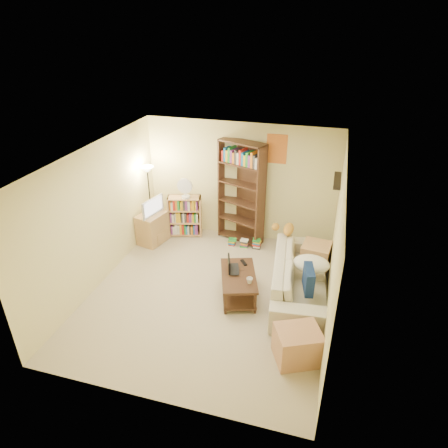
# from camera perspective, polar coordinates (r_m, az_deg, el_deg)

# --- Properties ---
(room) EXTENTS (4.50, 4.54, 2.52)m
(room) POSITION_cam_1_polar(r_m,az_deg,el_deg) (6.25, -2.45, 1.86)
(room) COLOR #C3B492
(room) RESTS_ON ground
(sofa) EXTENTS (2.51, 1.37, 0.68)m
(sofa) POSITION_cam_1_polar(r_m,az_deg,el_deg) (7.07, 10.80, -7.38)
(sofa) COLOR beige
(sofa) RESTS_ON ground
(navy_pillow) EXTENTS (0.22, 0.47, 0.40)m
(navy_pillow) POSITION_cam_1_polar(r_m,az_deg,el_deg) (6.48, 11.99, -7.74)
(navy_pillow) COLOR #12254F
(navy_pillow) RESTS_ON sofa
(cream_blanket) EXTENTS (0.63, 0.45, 0.27)m
(cream_blanket) POSITION_cam_1_polar(r_m,az_deg,el_deg) (6.99, 12.35, -5.59)
(cream_blanket) COLOR white
(cream_blanket) RESTS_ON sofa
(tabby_cat) EXTENTS (0.54, 0.23, 0.18)m
(tabby_cat) POSITION_cam_1_polar(r_m,az_deg,el_deg) (7.60, 8.88, -0.67)
(tabby_cat) COLOR #C28329
(tabby_cat) RESTS_ON sofa
(coffee_table) EXTENTS (0.86, 1.15, 0.46)m
(coffee_table) POSITION_cam_1_polar(r_m,az_deg,el_deg) (6.89, 2.08, -8.27)
(coffee_table) COLOR #3F2218
(coffee_table) RESTS_ON ground
(laptop) EXTENTS (0.50, 0.44, 0.03)m
(laptop) POSITION_cam_1_polar(r_m,az_deg,el_deg) (6.89, 1.96, -6.51)
(laptop) COLOR black
(laptop) RESTS_ON coffee_table
(laptop_screen) EXTENTS (0.12, 0.33, 0.23)m
(laptop_screen) POSITION_cam_1_polar(r_m,az_deg,el_deg) (6.81, 0.72, -5.69)
(laptop_screen) COLOR white
(laptop_screen) RESTS_ON laptop
(mug) EXTENTS (0.17, 0.17, 0.10)m
(mug) POSITION_cam_1_polar(r_m,az_deg,el_deg) (6.58, 3.67, -8.07)
(mug) COLOR silver
(mug) RESTS_ON coffee_table
(tv_remote) EXTENTS (0.15, 0.18, 0.02)m
(tv_remote) POSITION_cam_1_polar(r_m,az_deg,el_deg) (7.08, 2.83, -5.52)
(tv_remote) COLOR black
(tv_remote) RESTS_ON coffee_table
(tv_stand) EXTENTS (0.57, 0.70, 0.66)m
(tv_stand) POSITION_cam_1_polar(r_m,az_deg,el_deg) (8.60, -10.18, -0.58)
(tv_stand) COLOR tan
(tv_stand) RESTS_ON ground
(television) EXTENTS (0.69, 0.39, 0.37)m
(television) POSITION_cam_1_polar(r_m,az_deg,el_deg) (8.37, -10.47, 2.52)
(television) COLOR black
(television) RESTS_ON tv_stand
(tall_bookshelf) EXTENTS (1.03, 0.65, 2.17)m
(tall_bookshelf) POSITION_cam_1_polar(r_m,az_deg,el_deg) (8.21, 2.49, 4.82)
(tall_bookshelf) COLOR #422619
(tall_bookshelf) RESTS_ON ground
(short_bookshelf) EXTENTS (0.76, 0.46, 0.91)m
(short_bookshelf) POSITION_cam_1_polar(r_m,az_deg,el_deg) (8.72, -5.60, 1.13)
(short_bookshelf) COLOR tan
(short_bookshelf) RESTS_ON ground
(desk_fan) EXTENTS (0.32, 0.18, 0.44)m
(desk_fan) POSITION_cam_1_polar(r_m,az_deg,el_deg) (8.38, -5.59, 5.16)
(desk_fan) COLOR white
(desk_fan) RESTS_ON short_bookshelf
(floor_lamp) EXTENTS (0.27, 0.27, 1.62)m
(floor_lamp) POSITION_cam_1_polar(r_m,az_deg,el_deg) (8.40, -10.76, 5.95)
(floor_lamp) COLOR black
(floor_lamp) RESTS_ON ground
(side_table) EXTENTS (0.56, 0.56, 0.58)m
(side_table) POSITION_cam_1_polar(r_m,az_deg,el_deg) (7.73, 12.93, -4.72)
(side_table) COLOR tan
(side_table) RESTS_ON ground
(end_cabinet) EXTENTS (0.76, 0.71, 0.50)m
(end_cabinet) POSITION_cam_1_polar(r_m,az_deg,el_deg) (5.92, 10.45, -16.62)
(end_cabinet) COLOR tan
(end_cabinet) RESTS_ON ground
(book_stacks) EXTENTS (0.70, 0.14, 0.21)m
(book_stacks) POSITION_cam_1_polar(r_m,az_deg,el_deg) (8.40, 3.11, -2.75)
(book_stacks) COLOR red
(book_stacks) RESTS_ON ground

